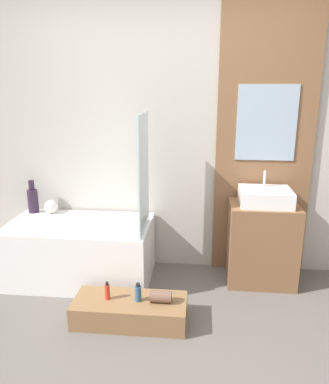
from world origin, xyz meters
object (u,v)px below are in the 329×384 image
Objects in this scene: bathtub at (81,251)px; sink at (265,197)px; vase_round_light at (51,207)px; bottle_soap_primary at (107,291)px; vase_tall_dark at (33,199)px; wooden_step_bench at (130,310)px; bottle_soap_secondary at (138,293)px.

sink is (1.64, 0.12, 0.53)m from bathtub.
bottle_soap_primary is at bearing -48.69° from vase_round_light.
bathtub is 2.90× the size of sink.
bottle_soap_primary is at bearing -56.96° from bathtub.
bathtub is 9.74× the size of vase_round_light.
vase_round_light is 1.20m from bottle_soap_primary.
vase_tall_dark is (-2.18, 0.14, -0.13)m from sink.
bottle_soap_secondary is at bearing 0.00° from wooden_step_bench.
wooden_step_bench is 0.23m from bottle_soap_primary.
vase_round_light is (-0.93, 0.86, 0.52)m from wooden_step_bench.
bathtub is at bearing 123.04° from bottle_soap_primary.
wooden_step_bench is 6.02× the size of bottle_soap_primary.
vase_tall_dark is 2.26× the size of bottle_soap_primary.
bottle_soap_primary is (0.94, -0.87, -0.43)m from vase_tall_dark.
vase_round_light reaches higher than wooden_step_bench.
vase_round_light is 1.36m from bottle_soap_secondary.
wooden_step_bench is at bearing -47.15° from bathtub.
vase_round_light is (-0.35, 0.24, 0.33)m from bathtub.
vase_round_light is at bearing 145.66° from bathtub.
vase_round_light is (-1.99, 0.12, -0.20)m from sink.
bottle_soap_secondary is at bearing -44.11° from bathtub.
vase_round_light reaches higher than bottle_soap_primary.
vase_round_light is at bearing 137.15° from wooden_step_bench.
sink reaches higher than bottle_soap_primary.
wooden_step_bench is 6.52× the size of vase_round_light.
vase_tall_dark reaches higher than bottle_soap_secondary.
vase_tall_dark is at bearing 175.07° from vase_round_light.
sink is 3.36× the size of vase_round_light.
vase_tall_dark is (-1.11, 0.87, 0.58)m from wooden_step_bench.
vase_tall_dark reaches higher than bathtub.
sink is 3.10× the size of bottle_soap_primary.
bathtub is 0.72m from vase_tall_dark.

